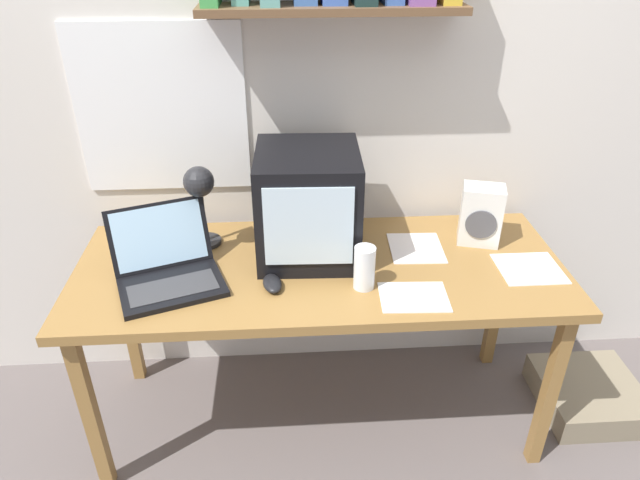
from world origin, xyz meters
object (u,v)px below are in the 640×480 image
object	(u,v)px
computer_mouse	(272,284)
loose_paper_near_monitor	(414,297)
loose_paper_near_laptop	(416,248)
crt_monitor	(308,204)
juice_glass	(364,270)
laptop	(167,264)
desk_lamp	(200,192)
corner_desk	(320,280)
open_notebook	(529,269)
space_heater	(481,215)
floor_cushion	(588,394)

from	to	relation	value
computer_mouse	loose_paper_near_monitor	xyz separation A→B (m)	(0.45, -0.08, -0.01)
loose_paper_near_laptop	crt_monitor	bearing A→B (deg)	178.87
juice_glass	loose_paper_near_laptop	world-z (taller)	juice_glass
laptop	desk_lamp	bearing A→B (deg)	40.18
corner_desk	loose_paper_near_laptop	xyz separation A→B (m)	(0.35, 0.09, 0.06)
loose_paper_near_laptop	loose_paper_near_monitor	bearing A→B (deg)	-103.32
laptop	open_notebook	bearing A→B (deg)	-20.23
space_heater	floor_cushion	xyz separation A→B (m)	(0.52, -0.15, -0.77)
crt_monitor	desk_lamp	distance (m)	0.37
corner_desk	computer_mouse	bearing A→B (deg)	-142.45
laptop	loose_paper_near_laptop	world-z (taller)	laptop
corner_desk	desk_lamp	distance (m)	0.51
juice_glass	open_notebook	bearing A→B (deg)	6.59
corner_desk	crt_monitor	xyz separation A→B (m)	(-0.04, 0.10, 0.25)
corner_desk	laptop	xyz separation A→B (m)	(-0.51, -0.05, 0.12)
crt_monitor	loose_paper_near_laptop	bearing A→B (deg)	0.79
desk_lamp	laptop	bearing A→B (deg)	-127.98
juice_glass	loose_paper_near_monitor	xyz separation A→B (m)	(0.15, -0.07, -0.06)
computer_mouse	space_heater	bearing A→B (deg)	18.40
corner_desk	floor_cushion	size ratio (longest dim) A/B	4.30
space_heater	computer_mouse	bearing A→B (deg)	-145.84
crt_monitor	laptop	world-z (taller)	crt_monitor
laptop	loose_paper_near_monitor	xyz separation A→B (m)	(0.79, -0.15, -0.06)
laptop	computer_mouse	distance (m)	0.35
laptop	space_heater	xyz separation A→B (m)	(1.10, 0.18, 0.05)
desk_lamp	loose_paper_near_laptop	size ratio (longest dim) A/B	1.49
juice_glass	corner_desk	bearing A→B (deg)	133.70
corner_desk	loose_paper_near_laptop	size ratio (longest dim) A/B	7.69
crt_monitor	computer_mouse	size ratio (longest dim) A/B	3.31
space_heater	loose_paper_near_monitor	xyz separation A→B (m)	(-0.31, -0.33, -0.11)
space_heater	computer_mouse	distance (m)	0.80
loose_paper_near_laptop	juice_glass	bearing A→B (deg)	-134.25
computer_mouse	floor_cushion	world-z (taller)	computer_mouse
computer_mouse	loose_paper_near_laptop	bearing A→B (deg)	22.39
corner_desk	juice_glass	world-z (taller)	juice_glass
corner_desk	space_heater	bearing A→B (deg)	11.98
loose_paper_near_laptop	floor_cushion	distance (m)	1.01
laptop	loose_paper_near_monitor	distance (m)	0.81
laptop	floor_cushion	world-z (taller)	laptop
computer_mouse	crt_monitor	bearing A→B (deg)	59.96
crt_monitor	desk_lamp	size ratio (longest dim) A/B	1.16
laptop	juice_glass	bearing A→B (deg)	-26.92
open_notebook	computer_mouse	bearing A→B (deg)	-176.55
juice_glass	space_heater	bearing A→B (deg)	30.07
space_heater	computer_mouse	world-z (taller)	space_heater
corner_desk	loose_paper_near_monitor	size ratio (longest dim) A/B	7.57
space_heater	open_notebook	size ratio (longest dim) A/B	1.04
desk_lamp	loose_paper_near_monitor	xyz separation A→B (m)	(0.68, -0.33, -0.23)
crt_monitor	loose_paper_near_monitor	xyz separation A→B (m)	(0.32, -0.30, -0.19)
space_heater	loose_paper_near_laptop	bearing A→B (deg)	-155.23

